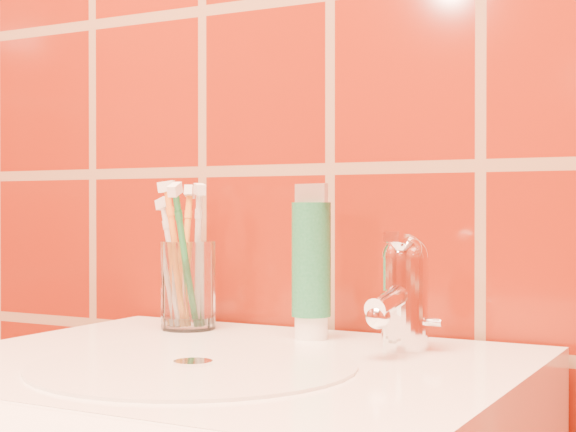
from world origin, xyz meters
The scene contains 8 objects.
glass_tumbler centered at (-0.15, 1.11, 0.90)m, with size 0.06×0.06×0.11m, color white.
toothpaste_tube centered at (0.02, 1.11, 0.93)m, with size 0.05×0.04×0.17m.
faucet centered at (0.14, 1.09, 0.91)m, with size 0.05×0.11×0.12m.
toothbrush_0 centered at (-0.17, 1.11, 0.93)m, with size 0.06×0.04×0.16m, color silver, non-canonical shape.
toothbrush_1 centered at (-0.13, 1.11, 0.94)m, with size 0.04×0.04×0.18m, color silver, non-canonical shape.
toothbrush_2 centered at (-0.13, 1.09, 0.94)m, with size 0.03×0.08×0.18m, color #207A3D, non-canonical shape.
toothbrush_3 centered at (-0.16, 1.13, 0.94)m, with size 0.04×0.07×0.18m, color orange, non-canonical shape.
toothbrush_4 centered at (-0.15, 1.10, 0.94)m, with size 0.05×0.03×0.18m, color orange, non-canonical shape.
Camera 1 is at (0.45, 0.25, 1.00)m, focal length 55.00 mm.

